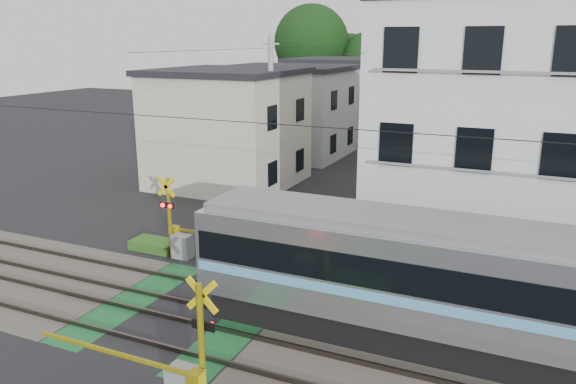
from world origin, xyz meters
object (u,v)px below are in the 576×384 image
at_px(crossing_signal_far, 181,239).
at_px(pedestrian, 417,143).
at_px(apartment_block, 523,129).
at_px(crossing_signal_near, 186,378).

xyz_separation_m(crossing_signal_far, pedestrian, (4.08, 22.16, 0.20)).
distance_m(apartment_block, pedestrian, 18.16).
bearing_deg(crossing_signal_far, pedestrian, 79.58).
height_order(crossing_signal_far, pedestrian, crossing_signal_far).
xyz_separation_m(crossing_signal_near, apartment_block, (5.91, 13.15, 3.94)).
xyz_separation_m(apartment_block, pedestrian, (-7.01, 16.32, -3.75)).
distance_m(crossing_signal_near, pedestrian, 29.49).
bearing_deg(pedestrian, crossing_signal_near, 113.79).
distance_m(crossing_signal_near, crossing_signal_far, 8.95).
relative_size(crossing_signal_near, apartment_block, 0.46).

